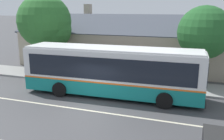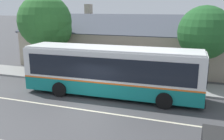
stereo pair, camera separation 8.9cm
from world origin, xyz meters
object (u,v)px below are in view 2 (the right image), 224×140
object	(u,v)px
transit_bus	(112,70)
street_tree_primary	(205,33)
bench_by_building	(62,72)
street_tree_secondary	(47,24)
bench_down_street	(119,76)

from	to	relation	value
transit_bus	street_tree_primary	size ratio (longest dim) A/B	1.99
bench_by_building	street_tree_secondary	xyz separation A→B (m)	(-2.14, 1.47, 3.89)
street_tree_secondary	transit_bus	bearing A→B (deg)	-28.43
bench_by_building	bench_down_street	xyz separation A→B (m)	(4.98, 0.43, -0.00)
transit_bus	bench_by_building	size ratio (longest dim) A/B	6.34
transit_bus	bench_by_building	bearing A→B (deg)	154.15
bench_by_building	street_tree_primary	world-z (taller)	street_tree_primary
transit_bus	street_tree_secondary	distance (m)	9.03
transit_bus	bench_by_building	distance (m)	6.17
transit_bus	bench_down_street	world-z (taller)	transit_bus
street_tree_primary	street_tree_secondary	world-z (taller)	street_tree_secondary
transit_bus	street_tree_secondary	bearing A→B (deg)	151.57
bench_by_building	street_tree_secondary	bearing A→B (deg)	145.53
transit_bus	street_tree_primary	xyz separation A→B (m)	(5.70, 4.27, 2.30)
street_tree_primary	street_tree_secondary	size ratio (longest dim) A/B	0.86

